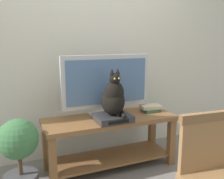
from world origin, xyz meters
The scene contains 8 objects.
back_wall centered at (0.00, 0.98, 1.40)m, with size 7.00×0.12×2.80m, color beige.
tv_stand centered at (0.06, 0.45, 0.38)m, with size 1.38×0.49×0.56m.
tv centered at (0.06, 0.55, 0.90)m, with size 0.97×0.20×0.65m.
media_box centered at (0.05, 0.34, 0.59)m, with size 0.35×0.30×0.06m.
cat centered at (0.05, 0.33, 0.80)m, with size 0.23×0.33×0.47m.
wooden_chair centered at (0.30, -0.76, 0.53)m, with size 0.46×0.46×0.89m.
book_stack centered at (0.57, 0.48, 0.60)m, with size 0.24×0.16×0.07m.
potted_plant centered at (-0.85, 0.29, 0.40)m, with size 0.35×0.35×0.70m.
Camera 1 is at (-0.88, -1.85, 1.36)m, focal length 39.86 mm.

